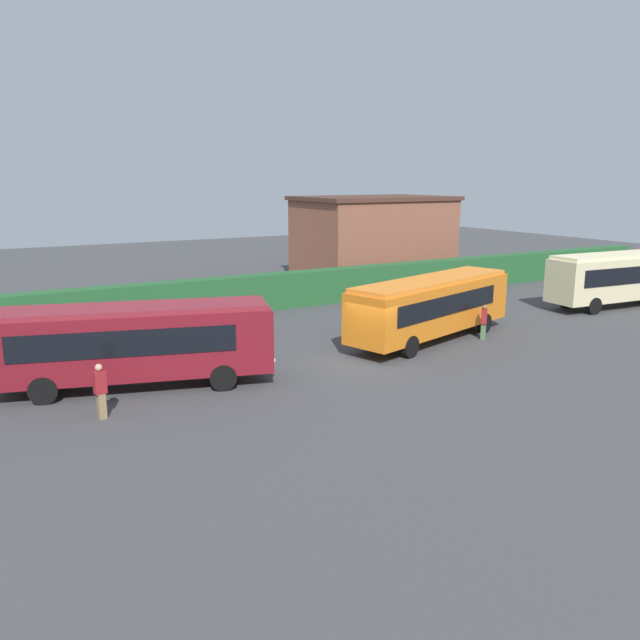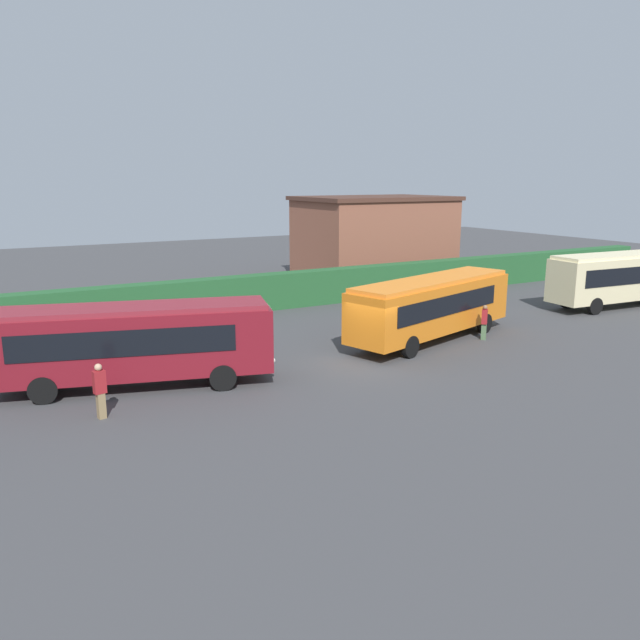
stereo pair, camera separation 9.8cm
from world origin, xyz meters
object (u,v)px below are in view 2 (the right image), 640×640
at_px(traffic_cone, 378,301).
at_px(person_right, 484,321).
at_px(bus_orange, 432,305).
at_px(person_center, 383,309).
at_px(bus_cream, 618,277).
at_px(person_left, 100,389).
at_px(bus_maroon, 135,341).

bearing_deg(traffic_cone, person_right, -92.04).
distance_m(bus_orange, person_center, 3.79).
bearing_deg(bus_cream, person_right, -166.61).
bearing_deg(traffic_cone, person_left, -149.21).
distance_m(person_left, traffic_cone, 21.79).
relative_size(bus_orange, bus_cream, 1.10).
xyz_separation_m(person_center, person_right, (2.66, -4.83, -0.03)).
xyz_separation_m(bus_orange, person_right, (2.37, -1.14, -0.87)).
bearing_deg(person_left, traffic_cone, -69.15).
xyz_separation_m(bus_maroon, bus_orange, (14.21, 0.16, -0.05)).
bearing_deg(bus_maroon, traffic_cone, 42.95).
relative_size(bus_cream, person_left, 5.13).
xyz_separation_m(person_right, traffic_cone, (0.34, 9.55, -0.61)).
height_order(bus_orange, bus_cream, bus_cream).
bearing_deg(person_center, bus_orange, -13.56).
bearing_deg(person_right, bus_maroon, 43.72).
height_order(bus_maroon, person_center, bus_maroon).
height_order(bus_maroon, person_left, bus_maroon).
xyz_separation_m(person_left, person_center, (15.71, 6.43, -0.07)).
xyz_separation_m(bus_maroon, bus_cream, (29.28, 1.00, 0.07)).
xyz_separation_m(bus_cream, person_right, (-12.71, -1.98, -0.98)).
height_order(bus_orange, traffic_cone, bus_orange).
distance_m(bus_maroon, traffic_cone, 19.02).
relative_size(person_center, person_right, 1.03).
bearing_deg(bus_orange, person_center, 78.22).
xyz_separation_m(bus_maroon, person_right, (16.57, -0.98, -0.91)).
bearing_deg(bus_orange, person_right, -42.18).
xyz_separation_m(bus_cream, person_center, (-15.37, 2.85, -0.95)).
bearing_deg(bus_orange, bus_cream, -13.21).
relative_size(bus_cream, person_right, 5.57).
bearing_deg(bus_cream, person_center, 174.03).
bearing_deg(bus_cream, bus_maroon, -173.52).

